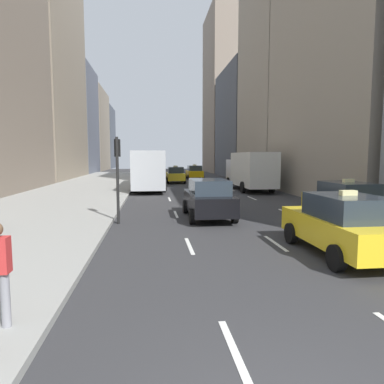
{
  "coord_description": "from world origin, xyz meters",
  "views": [
    {
      "loc": [
        -1.35,
        -2.43,
        2.77
      ],
      "look_at": [
        0.29,
        11.48,
        1.34
      ],
      "focal_mm": 32.0,
      "sensor_mm": 36.0,
      "label": 1
    }
  ],
  "objects_px": {
    "taxi_second": "(194,172)",
    "city_bus": "(149,168)",
    "taxi_third": "(345,202)",
    "box_truck": "(250,170)",
    "traffic_light_pole": "(117,166)",
    "taxi_lead": "(343,224)",
    "taxi_fourth": "(175,175)",
    "sedan_black_near": "(208,198)"
  },
  "relations": [
    {
      "from": "taxi_third",
      "to": "box_truck",
      "type": "distance_m",
      "value": 14.3
    },
    {
      "from": "taxi_lead",
      "to": "sedan_black_near",
      "type": "xyz_separation_m",
      "value": [
        -2.8,
        6.3,
        0.02
      ]
    },
    {
      "from": "taxi_fourth",
      "to": "taxi_second",
      "type": "bearing_deg",
      "value": 64.18
    },
    {
      "from": "taxi_second",
      "to": "traffic_light_pole",
      "type": "height_order",
      "value": "traffic_light_pole"
    },
    {
      "from": "taxi_third",
      "to": "box_truck",
      "type": "relative_size",
      "value": 0.52
    },
    {
      "from": "taxi_fourth",
      "to": "taxi_lead",
      "type": "bearing_deg",
      "value": -84.29
    },
    {
      "from": "traffic_light_pole",
      "to": "box_truck",
      "type": "bearing_deg",
      "value": 54.5
    },
    {
      "from": "sedan_black_near",
      "to": "city_bus",
      "type": "bearing_deg",
      "value": 100.55
    },
    {
      "from": "taxi_second",
      "to": "taxi_fourth",
      "type": "relative_size",
      "value": 1.0
    },
    {
      "from": "taxi_second",
      "to": "traffic_light_pole",
      "type": "distance_m",
      "value": 29.12
    },
    {
      "from": "sedan_black_near",
      "to": "box_truck",
      "type": "bearing_deg",
      "value": 66.01
    },
    {
      "from": "taxi_fourth",
      "to": "box_truck",
      "type": "bearing_deg",
      "value": -58.43
    },
    {
      "from": "taxi_second",
      "to": "city_bus",
      "type": "distance_m",
      "value": 13.63
    },
    {
      "from": "taxi_lead",
      "to": "sedan_black_near",
      "type": "height_order",
      "value": "taxi_lead"
    },
    {
      "from": "taxi_lead",
      "to": "taxi_second",
      "type": "distance_m",
      "value": 33.78
    },
    {
      "from": "taxi_fourth",
      "to": "city_bus",
      "type": "bearing_deg",
      "value": -113.08
    },
    {
      "from": "taxi_fourth",
      "to": "city_bus",
      "type": "relative_size",
      "value": 0.38
    },
    {
      "from": "taxi_lead",
      "to": "box_truck",
      "type": "bearing_deg",
      "value": 81.56
    },
    {
      "from": "taxi_second",
      "to": "taxi_fourth",
      "type": "height_order",
      "value": "same"
    },
    {
      "from": "taxi_second",
      "to": "taxi_third",
      "type": "xyz_separation_m",
      "value": [
        2.8,
        -29.18,
        0.0
      ]
    },
    {
      "from": "box_truck",
      "to": "traffic_light_pole",
      "type": "bearing_deg",
      "value": -125.5
    },
    {
      "from": "taxi_fourth",
      "to": "sedan_black_near",
      "type": "relative_size",
      "value": 0.96
    },
    {
      "from": "city_bus",
      "to": "sedan_black_near",
      "type": "bearing_deg",
      "value": -79.45
    },
    {
      "from": "taxi_second",
      "to": "city_bus",
      "type": "height_order",
      "value": "city_bus"
    },
    {
      "from": "taxi_third",
      "to": "taxi_second",
      "type": "bearing_deg",
      "value": 95.48
    },
    {
      "from": "sedan_black_near",
      "to": "traffic_light_pole",
      "type": "bearing_deg",
      "value": -168.47
    },
    {
      "from": "taxi_lead",
      "to": "taxi_second",
      "type": "xyz_separation_m",
      "value": [
        0.0,
        33.78,
        0.0
      ]
    },
    {
      "from": "city_bus",
      "to": "traffic_light_pole",
      "type": "xyz_separation_m",
      "value": [
        -1.14,
        -15.9,
        0.62
      ]
    },
    {
      "from": "taxi_third",
      "to": "traffic_light_pole",
      "type": "height_order",
      "value": "traffic_light_pole"
    },
    {
      "from": "taxi_lead",
      "to": "city_bus",
      "type": "distance_m",
      "value": 22.14
    },
    {
      "from": "box_truck",
      "to": "traffic_light_pole",
      "type": "relative_size",
      "value": 2.33
    },
    {
      "from": "taxi_second",
      "to": "sedan_black_near",
      "type": "distance_m",
      "value": 27.62
    },
    {
      "from": "taxi_fourth",
      "to": "traffic_light_pole",
      "type": "bearing_deg",
      "value": -99.96
    },
    {
      "from": "sedan_black_near",
      "to": "city_bus",
      "type": "height_order",
      "value": "city_bus"
    },
    {
      "from": "taxi_second",
      "to": "traffic_light_pole",
      "type": "xyz_separation_m",
      "value": [
        -6.75,
        -28.29,
        1.53
      ]
    },
    {
      "from": "sedan_black_near",
      "to": "taxi_third",
      "type": "bearing_deg",
      "value": -16.83
    },
    {
      "from": "taxi_third",
      "to": "city_bus",
      "type": "bearing_deg",
      "value": 116.61
    },
    {
      "from": "sedan_black_near",
      "to": "box_truck",
      "type": "distance_m",
      "value": 13.79
    },
    {
      "from": "taxi_lead",
      "to": "traffic_light_pole",
      "type": "xyz_separation_m",
      "value": [
        -6.75,
        5.49,
        1.53
      ]
    },
    {
      "from": "taxi_fourth",
      "to": "sedan_black_near",
      "type": "distance_m",
      "value": 21.69
    },
    {
      "from": "traffic_light_pole",
      "to": "taxi_second",
      "type": "bearing_deg",
      "value": 76.58
    },
    {
      "from": "taxi_lead",
      "to": "taxi_second",
      "type": "relative_size",
      "value": 1.0
    }
  ]
}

